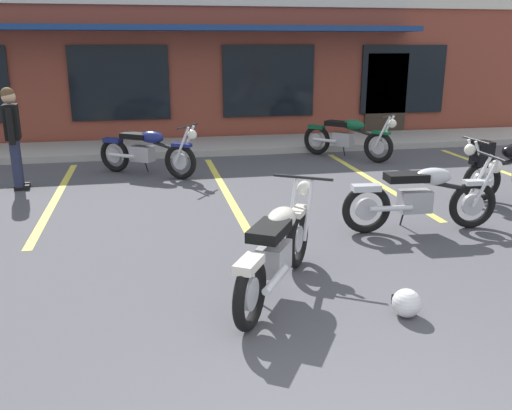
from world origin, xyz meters
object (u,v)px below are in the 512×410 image
object	(u,v)px
motorcycle_green_cafe_racer	(348,137)
motorcycle_blue_standard	(147,151)
person_in_shorts_foreground	(13,132)
motorcycle_black_cruiser	(423,196)
helmet_on_pavement	(406,303)
motorcycle_foreground_classic	(278,248)

from	to	relation	value
motorcycle_green_cafe_racer	motorcycle_blue_standard	bearing A→B (deg)	-169.87
motorcycle_green_cafe_racer	person_in_shorts_foreground	bearing A→B (deg)	-168.23
motorcycle_black_cruiser	helmet_on_pavement	distance (m)	2.50
motorcycle_green_cafe_racer	helmet_on_pavement	world-z (taller)	motorcycle_green_cafe_racer
motorcycle_foreground_classic	helmet_on_pavement	bearing A→B (deg)	-34.58
motorcycle_black_cruiser	motorcycle_foreground_classic	bearing A→B (deg)	-147.51
motorcycle_blue_standard	person_in_shorts_foreground	bearing A→B (deg)	-165.11
motorcycle_blue_standard	motorcycle_green_cafe_racer	distance (m)	4.20
motorcycle_blue_standard	helmet_on_pavement	distance (m)	6.38
motorcycle_foreground_classic	person_in_shorts_foreground	world-z (taller)	person_in_shorts_foreground
helmet_on_pavement	motorcycle_blue_standard	bearing A→B (deg)	110.18
motorcycle_black_cruiser	person_in_shorts_foreground	bearing A→B (deg)	149.60
motorcycle_green_cafe_racer	motorcycle_black_cruiser	bearing A→B (deg)	-98.59
person_in_shorts_foreground	motorcycle_blue_standard	bearing A→B (deg)	14.89
motorcycle_foreground_classic	motorcycle_green_cafe_racer	world-z (taller)	same
motorcycle_black_cruiser	person_in_shorts_foreground	xyz separation A→B (m)	(-5.57, 3.27, 0.49)
motorcycle_blue_standard	person_in_shorts_foreground	world-z (taller)	person_in_shorts_foreground
motorcycle_foreground_classic	person_in_shorts_foreground	distance (m)	5.78
person_in_shorts_foreground	motorcycle_black_cruiser	bearing A→B (deg)	-30.40
motorcycle_foreground_classic	motorcycle_green_cafe_racer	distance (m)	6.70
person_in_shorts_foreground	motorcycle_green_cafe_racer	bearing A→B (deg)	11.77
motorcycle_foreground_classic	motorcycle_blue_standard	xyz separation A→B (m)	(-1.18, 5.28, 0.00)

